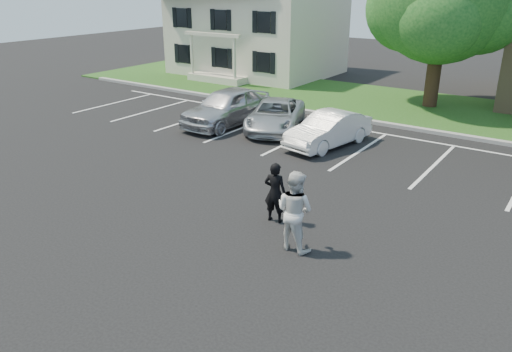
{
  "coord_description": "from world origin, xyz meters",
  "views": [
    {
      "loc": [
        7.0,
        -9.14,
        6.11
      ],
      "look_at": [
        0.0,
        1.0,
        1.25
      ],
      "focal_mm": 35.0,
      "sensor_mm": 36.0,
      "label": 1
    }
  ],
  "objects_px": {
    "house": "(257,16)",
    "car_white_sedan": "(328,130)",
    "car_silver_west": "(227,107)",
    "man_black_suit": "(275,192)",
    "car_silver_minivan": "(275,115)",
    "man_white_shirt": "(295,211)"
  },
  "relations": [
    {
      "from": "house",
      "to": "car_white_sedan",
      "type": "distance_m",
      "value": 17.09
    },
    {
      "from": "house",
      "to": "car_white_sedan",
      "type": "xyz_separation_m",
      "value": [
        11.67,
        -12.08,
        -3.17
      ]
    },
    {
      "from": "car_silver_west",
      "to": "car_white_sedan",
      "type": "bearing_deg",
      "value": -1.34
    },
    {
      "from": "car_silver_minivan",
      "to": "car_silver_west",
      "type": "bearing_deg",
      "value": 172.54
    },
    {
      "from": "man_white_shirt",
      "to": "car_white_sedan",
      "type": "relative_size",
      "value": 0.5
    },
    {
      "from": "house",
      "to": "man_black_suit",
      "type": "bearing_deg",
      "value": -54.32
    },
    {
      "from": "car_silver_minivan",
      "to": "man_white_shirt",
      "type": "bearing_deg",
      "value": -77.21
    },
    {
      "from": "man_black_suit",
      "to": "car_silver_west",
      "type": "xyz_separation_m",
      "value": [
        -6.98,
        6.93,
        -0.01
      ]
    },
    {
      "from": "car_silver_west",
      "to": "car_white_sedan",
      "type": "relative_size",
      "value": 1.21
    },
    {
      "from": "car_silver_west",
      "to": "car_silver_minivan",
      "type": "height_order",
      "value": "car_silver_west"
    },
    {
      "from": "house",
      "to": "man_black_suit",
      "type": "distance_m",
      "value": 23.33
    },
    {
      "from": "house",
      "to": "car_white_sedan",
      "type": "height_order",
      "value": "house"
    },
    {
      "from": "man_black_suit",
      "to": "car_white_sedan",
      "type": "bearing_deg",
      "value": -86.44
    },
    {
      "from": "car_silver_minivan",
      "to": "car_white_sedan",
      "type": "distance_m",
      "value": 3.06
    },
    {
      "from": "house",
      "to": "car_silver_west",
      "type": "distance_m",
      "value": 13.87
    },
    {
      "from": "car_silver_minivan",
      "to": "house",
      "type": "bearing_deg",
      "value": 105.4
    },
    {
      "from": "house",
      "to": "car_silver_minivan",
      "type": "height_order",
      "value": "house"
    },
    {
      "from": "car_silver_minivan",
      "to": "car_white_sedan",
      "type": "bearing_deg",
      "value": -37.27
    },
    {
      "from": "man_white_shirt",
      "to": "car_white_sedan",
      "type": "bearing_deg",
      "value": -62.71
    },
    {
      "from": "man_black_suit",
      "to": "man_white_shirt",
      "type": "bearing_deg",
      "value": 128.63
    },
    {
      "from": "house",
      "to": "man_white_shirt",
      "type": "distance_m",
      "value": 24.79
    },
    {
      "from": "car_silver_minivan",
      "to": "man_black_suit",
      "type": "bearing_deg",
      "value": -79.79
    }
  ]
}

